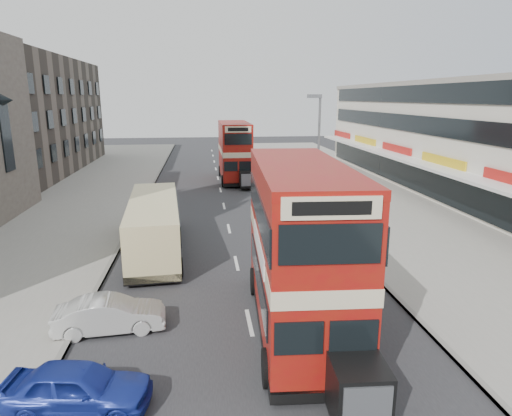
{
  "coord_description": "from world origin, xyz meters",
  "views": [
    {
      "loc": [
        -1.54,
        -12.66,
        7.94
      ],
      "look_at": [
        0.62,
        5.08,
        3.5
      ],
      "focal_mm": 31.43,
      "sensor_mm": 36.0,
      "label": 1
    }
  ],
  "objects_px": {
    "car_right_a": "(310,216)",
    "bus_second": "(235,151)",
    "cyclist": "(277,193)",
    "bus_main": "(300,248)",
    "coach": "(154,224)",
    "street_lamp": "(318,144)",
    "pedestrian_near": "(348,212)",
    "car_left_near": "(78,387)",
    "car_right_b": "(290,193)",
    "pedestrian_far": "(310,173)",
    "car_left_front": "(110,315)",
    "car_right_c": "(274,172)"
  },
  "relations": [
    {
      "from": "pedestrian_far",
      "to": "bus_second",
      "type": "bearing_deg",
      "value": 175.28
    },
    {
      "from": "car_right_b",
      "to": "car_left_near",
      "type": "bearing_deg",
      "value": -18.43
    },
    {
      "from": "street_lamp",
      "to": "car_right_a",
      "type": "xyz_separation_m",
      "value": [
        -1.43,
        -4.28,
        -4.07
      ]
    },
    {
      "from": "car_right_a",
      "to": "pedestrian_far",
      "type": "distance_m",
      "value": 15.32
    },
    {
      "from": "bus_second",
      "to": "coach",
      "type": "bearing_deg",
      "value": 73.88
    },
    {
      "from": "bus_second",
      "to": "pedestrian_near",
      "type": "xyz_separation_m",
      "value": [
        5.6,
        -17.55,
        -1.77
      ]
    },
    {
      "from": "coach",
      "to": "street_lamp",
      "type": "bearing_deg",
      "value": 31.7
    },
    {
      "from": "car_right_c",
      "to": "pedestrian_near",
      "type": "relative_size",
      "value": 1.89
    },
    {
      "from": "bus_main",
      "to": "car_left_front",
      "type": "relative_size",
      "value": 2.77
    },
    {
      "from": "car_right_b",
      "to": "pedestrian_near",
      "type": "height_order",
      "value": "pedestrian_near"
    },
    {
      "from": "cyclist",
      "to": "car_right_c",
      "type": "bearing_deg",
      "value": 76.98
    },
    {
      "from": "coach",
      "to": "car_left_near",
      "type": "xyz_separation_m",
      "value": [
        -0.79,
        -12.34,
        -0.87
      ]
    },
    {
      "from": "car_right_b",
      "to": "pedestrian_far",
      "type": "bearing_deg",
      "value": 159.64
    },
    {
      "from": "coach",
      "to": "pedestrian_near",
      "type": "distance_m",
      "value": 11.66
    },
    {
      "from": "bus_second",
      "to": "car_left_near",
      "type": "bearing_deg",
      "value": 78.38
    },
    {
      "from": "bus_main",
      "to": "bus_second",
      "type": "distance_m",
      "value": 29.04
    },
    {
      "from": "cyclist",
      "to": "bus_main",
      "type": "bearing_deg",
      "value": -102.84
    },
    {
      "from": "car_left_front",
      "to": "car_right_c",
      "type": "height_order",
      "value": "car_left_front"
    },
    {
      "from": "cyclist",
      "to": "car_right_b",
      "type": "bearing_deg",
      "value": 13.86
    },
    {
      "from": "car_left_near",
      "to": "car_right_b",
      "type": "xyz_separation_m",
      "value": [
        10.21,
        23.62,
        -0.1
      ]
    },
    {
      "from": "street_lamp",
      "to": "cyclist",
      "type": "xyz_separation_m",
      "value": [
        -2.29,
        3.18,
        -4.14
      ]
    },
    {
      "from": "bus_main",
      "to": "car_left_front",
      "type": "height_order",
      "value": "bus_main"
    },
    {
      "from": "bus_second",
      "to": "car_right_b",
      "type": "relative_size",
      "value": 2.5
    },
    {
      "from": "bus_second",
      "to": "car_left_front",
      "type": "height_order",
      "value": "bus_second"
    },
    {
      "from": "coach",
      "to": "pedestrian_far",
      "type": "xyz_separation_m",
      "value": [
        12.76,
        18.35,
        -0.57
      ]
    },
    {
      "from": "coach",
      "to": "car_right_b",
      "type": "distance_m",
      "value": 14.73
    },
    {
      "from": "car_right_b",
      "to": "pedestrian_near",
      "type": "distance_m",
      "value": 8.82
    },
    {
      "from": "bus_main",
      "to": "car_right_a",
      "type": "bearing_deg",
      "value": -102.42
    },
    {
      "from": "cyclist",
      "to": "car_left_near",
      "type": "bearing_deg",
      "value": -116.88
    },
    {
      "from": "street_lamp",
      "to": "coach",
      "type": "relative_size",
      "value": 0.82
    },
    {
      "from": "car_right_a",
      "to": "bus_second",
      "type": "bearing_deg",
      "value": -170.79
    },
    {
      "from": "car_left_near",
      "to": "car_right_b",
      "type": "height_order",
      "value": "car_left_near"
    },
    {
      "from": "street_lamp",
      "to": "car_left_near",
      "type": "xyz_separation_m",
      "value": [
        -11.42,
        -20.06,
        -4.14
      ]
    },
    {
      "from": "street_lamp",
      "to": "coach",
      "type": "xyz_separation_m",
      "value": [
        -10.63,
        -7.72,
        -3.27
      ]
    },
    {
      "from": "car_right_b",
      "to": "pedestrian_far",
      "type": "height_order",
      "value": "pedestrian_far"
    },
    {
      "from": "bus_second",
      "to": "cyclist",
      "type": "xyz_separation_m",
      "value": [
        2.61,
        -9.34,
        -2.21
      ]
    },
    {
      "from": "coach",
      "to": "pedestrian_far",
      "type": "distance_m",
      "value": 22.35
    },
    {
      "from": "bus_second",
      "to": "car_left_near",
      "type": "distance_m",
      "value": 33.31
    },
    {
      "from": "bus_main",
      "to": "car_right_b",
      "type": "relative_size",
      "value": 2.63
    },
    {
      "from": "coach",
      "to": "car_left_front",
      "type": "bearing_deg",
      "value": -99.42
    },
    {
      "from": "coach",
      "to": "car_left_front",
      "type": "relative_size",
      "value": 2.64
    },
    {
      "from": "coach",
      "to": "pedestrian_near",
      "type": "bearing_deg",
      "value": 9.07
    },
    {
      "from": "pedestrian_near",
      "to": "pedestrian_far",
      "type": "relative_size",
      "value": 1.18
    },
    {
      "from": "pedestrian_near",
      "to": "bus_second",
      "type": "bearing_deg",
      "value": -89.16
    },
    {
      "from": "bus_second",
      "to": "car_right_c",
      "type": "distance_m",
      "value": 4.62
    },
    {
      "from": "car_left_near",
      "to": "cyclist",
      "type": "relative_size",
      "value": 1.93
    },
    {
      "from": "bus_second",
      "to": "pedestrian_near",
      "type": "relative_size",
      "value": 5.23
    },
    {
      "from": "street_lamp",
      "to": "bus_main",
      "type": "bearing_deg",
      "value": -106.36
    },
    {
      "from": "car_left_front",
      "to": "cyclist",
      "type": "bearing_deg",
      "value": -30.14
    },
    {
      "from": "car_left_near",
      "to": "pedestrian_far",
      "type": "xyz_separation_m",
      "value": [
        13.55,
        30.68,
        0.3
      ]
    }
  ]
}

